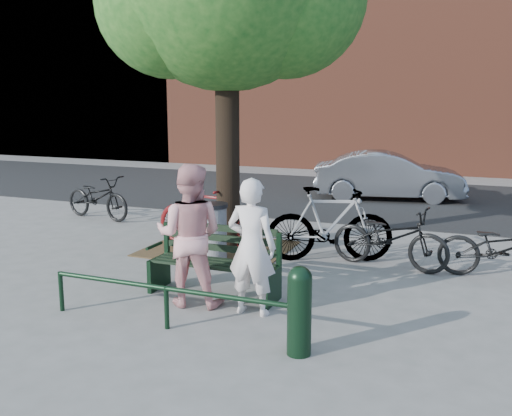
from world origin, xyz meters
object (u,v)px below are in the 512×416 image
at_px(person_left, 252,247).
at_px(parked_car, 388,176).
at_px(bollard, 299,308).
at_px(person_right, 190,235).
at_px(bicycle_c, 390,237).
at_px(litter_bin, 214,232).
at_px(park_bench, 216,260).

height_order(person_left, parked_car, person_left).
relative_size(person_left, bollard, 1.78).
xyz_separation_m(person_right, parked_car, (1.05, 8.80, -0.27)).
relative_size(person_left, bicycle_c, 0.91).
distance_m(person_right, litter_bin, 2.07).
distance_m(park_bench, bicycle_c, 2.88).
distance_m(person_right, parked_car, 8.86).
xyz_separation_m(park_bench, bollard, (1.60, -1.35, 0.02)).
bearing_deg(parked_car, bicycle_c, 177.36).
xyz_separation_m(person_left, litter_bin, (-1.47, 1.94, -0.36)).
distance_m(litter_bin, parked_car, 7.07).
xyz_separation_m(bicycle_c, parked_car, (-1.04, 6.22, 0.14)).
distance_m(person_left, bollard, 1.29).
bearing_deg(bicycle_c, park_bench, 146.73).
bearing_deg(litter_bin, parked_car, 76.37).
xyz_separation_m(park_bench, bicycle_c, (1.95, 2.12, 0.01)).
distance_m(park_bench, parked_car, 8.39).
bearing_deg(person_left, parked_car, -91.73).
relative_size(bollard, parked_car, 0.25).
bearing_deg(bollard, parked_car, 94.08).
relative_size(person_left, person_right, 0.93).
distance_m(bollard, parked_car, 9.71).
bearing_deg(litter_bin, person_left, -52.92).
distance_m(person_left, litter_bin, 2.46).
height_order(park_bench, bicycle_c, park_bench).
xyz_separation_m(bollard, bicycle_c, (0.35, 3.47, -0.02)).
relative_size(park_bench, person_left, 1.04).
bearing_deg(person_left, litter_bin, -53.36).
bearing_deg(parked_car, litter_bin, 154.24).
bearing_deg(bollard, bicycle_c, 84.24).
xyz_separation_m(park_bench, parked_car, (0.91, 8.34, 0.15)).
bearing_deg(bicycle_c, bollard, -176.44).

